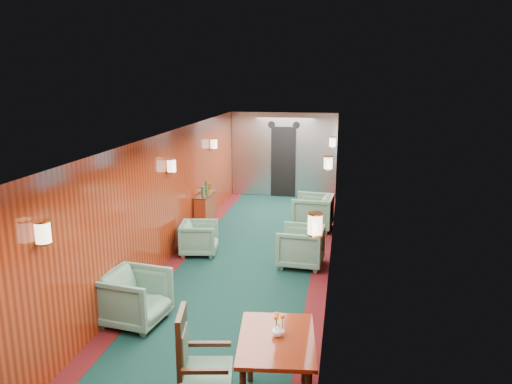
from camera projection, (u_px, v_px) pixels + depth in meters
room at (241, 183)px, 8.39m from camera, size 12.00×12.10×2.40m
bulkhead at (284, 155)px, 14.16m from camera, size 2.98×0.17×2.39m
windows_right at (330, 194)px, 8.42m from camera, size 0.02×8.60×0.80m
wall_sconces at (248, 168)px, 8.90m from camera, size 2.97×7.97×0.25m
dining_table at (277, 350)px, 5.07m from camera, size 0.89×1.17×0.82m
side_chair at (196, 360)px, 4.99m from camera, size 0.60×0.62×1.16m
credenza at (205, 211)px, 11.23m from camera, size 0.29×0.91×1.09m
flower_vase at (278, 330)px, 5.06m from camera, size 0.15×0.15×0.14m
armchair_left_near at (135, 298)px, 6.95m from camera, size 0.94×0.92×0.76m
armchair_left_far at (199, 238)px, 9.68m from camera, size 0.80×0.78×0.64m
armchair_right_near at (300, 246)px, 9.07m from camera, size 0.86×0.84×0.73m
armchair_right_far at (313, 212)px, 11.23m from camera, size 0.94×0.91×0.79m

